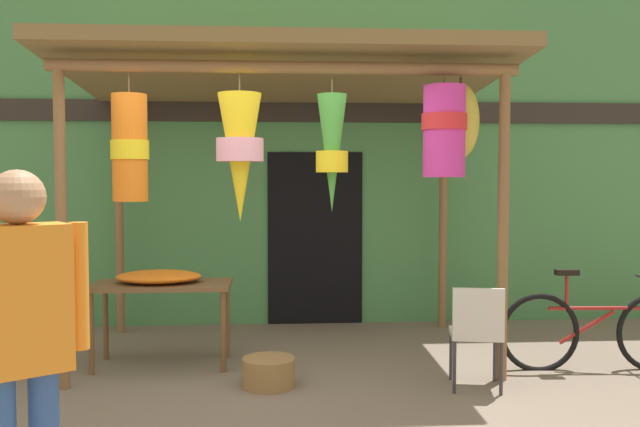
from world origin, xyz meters
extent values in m
plane|color=#756656|center=(0.00, 0.00, 0.00)|extent=(30.00, 30.00, 0.00)
cube|color=#47844C|center=(0.00, 2.64, 1.99)|extent=(12.63, 0.25, 3.98)
cube|color=#2D2823|center=(0.00, 2.49, 2.47)|extent=(11.36, 0.04, 0.24)
cube|color=black|center=(0.65, 2.50, 1.00)|extent=(1.10, 0.03, 2.00)
cylinder|color=brown|center=(-1.52, 0.18, 1.30)|extent=(0.09, 0.09, 2.59)
cylinder|color=brown|center=(2.08, 0.18, 1.30)|extent=(0.09, 0.09, 2.59)
cylinder|color=brown|center=(-1.52, 2.20, 1.30)|extent=(0.09, 0.09, 2.59)
cylinder|color=brown|center=(2.08, 2.20, 1.30)|extent=(0.09, 0.09, 2.59)
cylinder|color=brown|center=(0.28, 0.18, 2.59)|extent=(3.80, 0.10, 0.10)
cylinder|color=brown|center=(0.28, 2.20, 2.74)|extent=(3.80, 0.10, 0.10)
cube|color=olive|center=(0.28, 1.19, 2.71)|extent=(4.10, 2.52, 0.30)
cylinder|color=brown|center=(-0.98, 0.18, 2.45)|extent=(0.01, 0.01, 0.17)
cylinder|color=orange|center=(-0.98, 0.18, 1.94)|extent=(0.28, 0.28, 0.85)
cylinder|color=yellow|center=(-0.98, 0.18, 1.93)|extent=(0.30, 0.30, 0.15)
cylinder|color=brown|center=(-0.10, 0.15, 2.46)|extent=(0.01, 0.01, 0.16)
cone|color=yellow|center=(-0.10, 0.15, 1.86)|extent=(0.35, 0.35, 1.03)
cylinder|color=pink|center=(-0.10, 0.15, 1.93)|extent=(0.38, 0.38, 0.19)
cylinder|color=brown|center=(0.65, 0.19, 2.46)|extent=(0.01, 0.01, 0.16)
cone|color=green|center=(0.65, 0.19, 1.90)|extent=(0.24, 0.24, 0.96)
cylinder|color=yellow|center=(0.65, 0.19, 1.83)|extent=(0.26, 0.26, 0.17)
cylinder|color=brown|center=(1.56, 0.14, 2.50)|extent=(0.01, 0.01, 0.09)
cylinder|color=#D13399|center=(1.56, 0.14, 2.08)|extent=(0.34, 0.34, 0.74)
cylinder|color=red|center=(1.56, 0.14, 2.16)|extent=(0.37, 0.37, 0.13)
cylinder|color=#4C3D23|center=(1.73, 0.26, 2.52)|extent=(0.02, 0.02, 0.05)
ellipsoid|color=gold|center=(1.73, 0.26, 2.18)|extent=(0.32, 0.27, 0.63)
cube|color=brown|center=(-0.84, 0.81, 0.73)|extent=(1.23, 0.60, 0.04)
cylinder|color=brown|center=(-1.41, 0.56, 0.36)|extent=(0.05, 0.05, 0.71)
cylinder|color=brown|center=(-0.28, 0.56, 0.36)|extent=(0.05, 0.05, 0.71)
cylinder|color=brown|center=(-1.41, 1.06, 0.36)|extent=(0.05, 0.05, 0.71)
cylinder|color=brown|center=(-0.28, 1.06, 0.36)|extent=(0.05, 0.05, 0.71)
ellipsoid|color=orange|center=(-0.87, 0.82, 0.81)|extent=(0.76, 0.53, 0.11)
ellipsoid|color=yellow|center=(-0.76, 0.76, 0.82)|extent=(0.34, 0.27, 0.08)
cube|color=beige|center=(1.80, -0.01, 0.44)|extent=(0.47, 0.47, 0.04)
cube|color=beige|center=(1.76, -0.19, 0.64)|extent=(0.40, 0.11, 0.40)
cylinder|color=#333338|center=(2.01, 0.13, 0.22)|extent=(0.03, 0.03, 0.44)
cylinder|color=#333338|center=(1.65, 0.20, 0.22)|extent=(0.03, 0.03, 0.44)
cylinder|color=#333338|center=(1.94, -0.22, 0.22)|extent=(0.03, 0.03, 0.44)
cylinder|color=#333338|center=(1.59, -0.16, 0.22)|extent=(0.03, 0.03, 0.44)
cylinder|color=olive|center=(0.12, 0.12, 0.12)|extent=(0.43, 0.43, 0.24)
torus|color=black|center=(2.51, 0.44, 0.33)|extent=(0.71, 0.08, 0.71)
cylinder|color=maroon|center=(3.03, 0.41, 0.55)|extent=(0.88, 0.08, 0.04)
cylinder|color=maroon|center=(2.93, 0.42, 0.38)|extent=(0.50, 0.06, 0.31)
cylinder|color=maroon|center=(2.75, 0.43, 0.71)|extent=(0.03, 0.03, 0.30)
cube|color=black|center=(2.75, 0.43, 0.87)|extent=(0.20, 0.09, 0.05)
cube|color=orange|center=(-0.92, -2.37, 1.18)|extent=(0.45, 0.41, 0.64)
cylinder|color=orange|center=(-0.71, -2.23, 1.21)|extent=(0.08, 0.08, 0.58)
sphere|color=tan|center=(-0.92, -2.37, 1.62)|extent=(0.24, 0.24, 0.24)
camera|label=1|loc=(0.18, -5.34, 1.70)|focal=38.02mm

